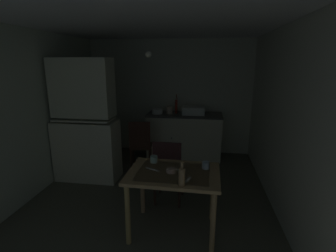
% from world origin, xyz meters
% --- Properties ---
extents(ground_plane, '(4.96, 4.96, 0.00)m').
position_xyz_m(ground_plane, '(0.00, 0.00, 0.00)').
color(ground_plane, '#545445').
extents(wall_back, '(3.51, 0.10, 2.39)m').
position_xyz_m(wall_back, '(0.00, 2.03, 1.19)').
color(wall_back, beige).
rests_on(wall_back, ground).
extents(wall_left, '(0.10, 4.06, 2.39)m').
position_xyz_m(wall_left, '(-1.76, 0.00, 1.19)').
color(wall_left, beige).
rests_on(wall_left, ground).
extents(wall_right, '(0.10, 4.06, 2.39)m').
position_xyz_m(wall_right, '(1.76, 0.00, 1.19)').
color(wall_right, beige).
rests_on(wall_right, ground).
extents(ceiling_slab, '(3.51, 4.06, 0.10)m').
position_xyz_m(ceiling_slab, '(0.00, 0.00, 2.44)').
color(ceiling_slab, silver).
extents(hutch_cabinet, '(1.03, 0.47, 2.00)m').
position_xyz_m(hutch_cabinet, '(-1.17, 0.42, 0.93)').
color(hutch_cabinet, beige).
rests_on(hutch_cabinet, ground).
extents(counter_cabinet, '(1.51, 0.64, 0.91)m').
position_xyz_m(counter_cabinet, '(0.35, 1.66, 0.45)').
color(counter_cabinet, beige).
rests_on(counter_cabinet, ground).
extents(sink_basin, '(0.44, 0.34, 0.15)m').
position_xyz_m(sink_basin, '(0.53, 1.66, 0.98)').
color(sink_basin, white).
rests_on(sink_basin, counter_cabinet).
extents(hand_pump, '(0.05, 0.27, 0.39)m').
position_xyz_m(hand_pump, '(0.17, 1.70, 1.08)').
color(hand_pump, maroon).
rests_on(hand_pump, counter_cabinet).
extents(mixing_bowl_counter, '(0.21, 0.21, 0.10)m').
position_xyz_m(mixing_bowl_counter, '(-0.20, 1.61, 0.96)').
color(mixing_bowl_counter, white).
rests_on(mixing_bowl_counter, counter_cabinet).
extents(stoneware_crock, '(0.12, 0.12, 0.15)m').
position_xyz_m(stoneware_crock, '(0.04, 1.64, 0.98)').
color(stoneware_crock, beige).
rests_on(stoneware_crock, counter_cabinet).
extents(dining_table, '(1.03, 0.74, 0.74)m').
position_xyz_m(dining_table, '(0.42, -0.76, 0.64)').
color(dining_table, tan).
rests_on(dining_table, ground).
extents(chair_far_side, '(0.41, 0.41, 0.93)m').
position_xyz_m(chair_far_side, '(0.28, -0.18, 0.48)').
color(chair_far_side, '#38231B').
rests_on(chair_far_side, ground).
extents(chair_by_counter, '(0.46, 0.46, 0.91)m').
position_xyz_m(chair_by_counter, '(-0.40, 0.95, 0.47)').
color(chair_by_counter, '#3F2618').
rests_on(chair_by_counter, ground).
extents(serving_bowl_wide, '(0.10, 0.10, 0.04)m').
position_xyz_m(serving_bowl_wide, '(0.39, -0.77, 0.77)').
color(serving_bowl_wide, tan).
rests_on(serving_bowl_wide, dining_table).
extents(teacup_mint, '(0.08, 0.08, 0.08)m').
position_xyz_m(teacup_mint, '(0.77, -0.61, 0.78)').
color(teacup_mint, '#9EB2C6').
rests_on(teacup_mint, dining_table).
extents(mug_dark, '(0.09, 0.09, 0.08)m').
position_xyz_m(mug_dark, '(0.15, -0.52, 0.78)').
color(mug_dark, '#ADD1C1').
rests_on(mug_dark, dining_table).
extents(glass_bottle, '(0.07, 0.07, 0.25)m').
position_xyz_m(glass_bottle, '(0.53, -1.06, 0.84)').
color(glass_bottle, olive).
rests_on(glass_bottle, dining_table).
extents(table_knife, '(0.17, 0.09, 0.00)m').
position_xyz_m(table_knife, '(0.17, -0.73, 0.75)').
color(table_knife, silver).
rests_on(table_knife, dining_table).
extents(teaspoon_near_bowl, '(0.11, 0.09, 0.00)m').
position_xyz_m(teaspoon_near_bowl, '(0.49, -0.68, 0.75)').
color(teaspoon_near_bowl, beige).
rests_on(teaspoon_near_bowl, dining_table).
extents(teaspoon_by_cup, '(0.06, 0.13, 0.00)m').
position_xyz_m(teaspoon_by_cup, '(0.59, -0.93, 0.75)').
color(teaspoon_by_cup, beige).
rests_on(teaspoon_by_cup, dining_table).
extents(pendant_bulb, '(0.08, 0.08, 0.08)m').
position_xyz_m(pendant_bulb, '(-0.03, 0.08, 2.03)').
color(pendant_bulb, '#F9EFCC').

